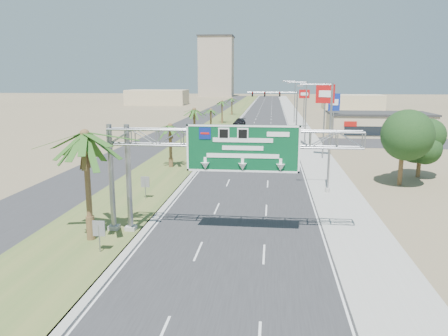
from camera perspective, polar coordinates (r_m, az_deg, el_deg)
ground at (r=20.63m, az=-1.05°, el=-18.45°), size 600.00×600.00×0.00m
road at (r=128.15m, az=5.29°, el=6.87°), size 12.00×300.00×0.02m
sidewalk_right at (r=128.27m, az=9.12°, el=6.79°), size 4.00×300.00×0.10m
median_grass at (r=128.72m, az=0.81°, el=6.96°), size 7.00×300.00×0.12m
opposing_road at (r=129.58m, az=-2.30°, el=6.96°), size 8.00×300.00×0.02m
sign_gantry at (r=28.17m, az=-0.66°, el=2.85°), size 16.75×1.24×7.50m
palm_near at (r=28.38m, az=-17.74°, el=4.15°), size 5.70×5.70×8.35m
palm_row_b at (r=51.39m, az=-7.05°, el=5.40°), size 3.99×3.99×5.95m
palm_row_c at (r=66.93m, az=-3.91°, el=7.52°), size 3.99×3.99×6.75m
palm_row_d at (r=84.75m, az=-1.73°, el=7.53°), size 3.99×3.99×5.45m
palm_row_e at (r=103.52m, az=-0.25°, el=8.63°), size 3.99×3.99×6.15m
palm_row_f at (r=128.38m, az=1.04°, el=9.02°), size 3.99×3.99×5.75m
streetlight_near at (r=40.42m, az=13.35°, el=3.23°), size 3.27×0.44×10.00m
streetlight_mid at (r=70.12m, az=10.44°, el=6.74°), size 3.27×0.44×10.00m
streetlight_far at (r=105.98m, az=9.10°, el=8.34°), size 3.27×0.44×10.00m
signal_mast at (r=89.90m, az=8.20°, el=7.93°), size 10.28×0.71×8.00m
store_building at (r=86.40m, az=19.54°, el=5.35°), size 18.00×10.00×4.00m
oak_near at (r=45.88m, az=22.34°, el=3.42°), size 4.50×4.50×6.80m
oak_far at (r=50.64m, az=24.33°, el=3.14°), size 3.50×3.50×5.60m
median_signback_a at (r=27.26m, az=-16.02°, el=-7.89°), size 0.75×0.08×2.08m
median_signback_b at (r=38.35m, az=-10.26°, el=-2.01°), size 0.75×0.08×2.08m
tower_distant at (r=270.00m, az=-1.02°, el=13.05°), size 20.00×16.00×35.00m
building_distant_left at (r=184.05m, az=-8.70°, el=9.12°), size 24.00×14.00×6.00m
building_distant_right at (r=160.32m, az=16.42°, el=8.27°), size 20.00×12.00×5.00m
car_left_lane at (r=54.78m, az=1.70°, el=1.58°), size 2.43×5.16×1.71m
car_mid_lane at (r=73.06m, az=4.11°, el=3.92°), size 1.77×4.18×1.34m
car_right_lane at (r=85.21m, az=6.12°, el=5.00°), size 2.45×5.21×1.44m
car_far at (r=98.50m, az=2.03°, el=5.96°), size 2.78×5.57×1.55m
pole_sign_red_near at (r=58.10m, az=13.07°, el=8.79°), size 2.35×1.13×9.87m
pole_sign_blue at (r=79.39m, az=14.18°, el=8.09°), size 2.02×0.48×8.07m
pole_sign_red_far at (r=95.75m, az=10.44°, el=9.10°), size 2.20×0.36×8.32m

